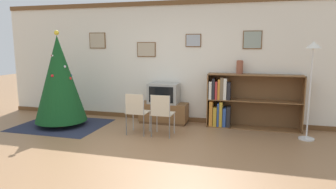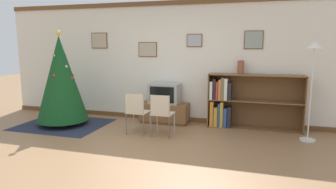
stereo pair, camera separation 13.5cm
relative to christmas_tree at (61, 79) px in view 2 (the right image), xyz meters
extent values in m
plane|color=#936B47|center=(2.16, -1.37, -1.02)|extent=(24.00, 24.00, 0.00)
cube|color=silver|center=(2.16, 1.11, 0.33)|extent=(8.47, 0.08, 2.70)
cube|color=brown|center=(2.16, 1.06, 1.63)|extent=(8.47, 0.03, 0.10)
cube|color=brown|center=(2.16, 1.06, -0.97)|extent=(8.47, 0.03, 0.10)
cube|color=brown|center=(0.36, 1.06, 0.82)|extent=(0.42, 0.02, 0.37)
cube|color=tan|center=(0.36, 1.05, 0.82)|extent=(0.38, 0.01, 0.34)
cube|color=brown|center=(1.60, 1.06, 0.61)|extent=(0.45, 0.02, 0.33)
cube|color=tan|center=(1.60, 1.05, 0.61)|extent=(0.41, 0.01, 0.30)
cube|color=brown|center=(2.69, 1.06, 0.82)|extent=(0.34, 0.02, 0.28)
cube|color=#9EA8B2|center=(2.69, 1.05, 0.82)|extent=(0.31, 0.01, 0.25)
cube|color=brown|center=(3.94, 1.06, 0.82)|extent=(0.39, 0.02, 0.38)
cube|color=gray|center=(3.94, 1.05, 0.82)|extent=(0.35, 0.01, 0.34)
cube|color=#23283D|center=(0.00, 0.00, -1.01)|extent=(1.84, 1.53, 0.01)
cylinder|color=maroon|center=(0.00, 0.00, -0.96)|extent=(0.36, 0.36, 0.10)
cone|color=#14471E|center=(0.00, 0.00, 0.01)|extent=(1.09, 1.09, 1.83)
sphere|color=yellow|center=(0.00, 0.00, 0.97)|extent=(0.10, 0.10, 0.10)
sphere|color=#1E4CB2|center=(0.16, 0.19, 0.06)|extent=(0.05, 0.05, 0.05)
sphere|color=red|center=(0.01, -0.24, 0.09)|extent=(0.06, 0.06, 0.06)
sphere|color=silver|center=(0.18, -0.05, 0.27)|extent=(0.06, 0.06, 0.06)
sphere|color=red|center=(-0.12, -0.03, 0.49)|extent=(0.05, 0.05, 0.05)
sphere|color=silver|center=(0.10, 0.20, 0.14)|extent=(0.04, 0.04, 0.04)
sphere|color=silver|center=(-0.04, -0.12, 0.50)|extent=(0.04, 0.04, 0.04)
sphere|color=red|center=(0.26, 0.01, 0.02)|extent=(0.06, 0.06, 0.06)
cube|color=brown|center=(2.08, 0.82, -0.99)|extent=(1.02, 0.43, 0.05)
cube|color=brown|center=(2.08, 0.82, -0.77)|extent=(1.06, 0.45, 0.40)
cube|color=#9E9E99|center=(2.08, 0.82, -0.35)|extent=(0.67, 0.43, 0.45)
cube|color=black|center=(2.08, 0.60, -0.35)|extent=(0.55, 0.01, 0.35)
cube|color=beige|center=(1.83, -0.12, -0.59)|extent=(0.40, 0.40, 0.02)
cube|color=beige|center=(1.83, -0.31, -0.39)|extent=(0.35, 0.02, 0.38)
cylinder|color=#B2B2B2|center=(1.65, 0.06, -0.81)|extent=(0.02, 0.02, 0.42)
cylinder|color=#B2B2B2|center=(2.01, 0.06, -0.81)|extent=(0.02, 0.02, 0.42)
cylinder|color=#B2B2B2|center=(1.65, -0.30, -0.81)|extent=(0.02, 0.02, 0.42)
cylinder|color=#B2B2B2|center=(2.01, -0.30, -0.81)|extent=(0.02, 0.02, 0.42)
cylinder|color=#B2B2B2|center=(1.65, -0.30, -0.61)|extent=(0.02, 0.02, 0.82)
cylinder|color=#B2B2B2|center=(2.01, -0.30, -0.61)|extent=(0.02, 0.02, 0.82)
cube|color=beige|center=(2.34, -0.12, -0.59)|extent=(0.40, 0.40, 0.02)
cube|color=beige|center=(2.34, -0.31, -0.39)|extent=(0.35, 0.02, 0.38)
cylinder|color=#B2B2B2|center=(2.16, 0.06, -0.81)|extent=(0.02, 0.02, 0.42)
cylinder|color=#B2B2B2|center=(2.52, 0.06, -0.81)|extent=(0.02, 0.02, 0.42)
cylinder|color=#B2B2B2|center=(2.16, -0.30, -0.81)|extent=(0.02, 0.02, 0.42)
cylinder|color=#B2B2B2|center=(2.52, -0.30, -0.81)|extent=(0.02, 0.02, 0.42)
cylinder|color=#B2B2B2|center=(2.16, -0.30, -0.61)|extent=(0.02, 0.02, 0.82)
cylinder|color=#B2B2B2|center=(2.52, -0.30, -0.61)|extent=(0.02, 0.02, 0.82)
cube|color=brown|center=(3.07, 0.87, -0.45)|extent=(0.02, 0.36, 1.14)
cube|color=brown|center=(4.96, 0.87, -0.45)|extent=(0.02, 0.36, 1.14)
cube|color=brown|center=(4.02, 0.87, 0.11)|extent=(1.91, 0.36, 0.02)
cube|color=brown|center=(4.02, 0.87, -1.01)|extent=(1.91, 0.36, 0.02)
cube|color=brown|center=(4.02, 0.87, -0.43)|extent=(1.87, 0.36, 0.02)
cube|color=brown|center=(4.02, 1.05, -0.45)|extent=(1.91, 0.01, 1.14)
cube|color=orange|center=(3.15, 0.82, -0.73)|extent=(0.07, 0.24, 0.54)
cube|color=gold|center=(3.24, 0.81, -0.80)|extent=(0.08, 0.22, 0.41)
cube|color=#2D4C93|center=(3.30, 0.84, -0.75)|extent=(0.04, 0.29, 0.50)
cube|color=gold|center=(3.36, 0.80, -0.73)|extent=(0.06, 0.21, 0.53)
cube|color=#2D4C93|center=(3.44, 0.83, -0.80)|extent=(0.07, 0.27, 0.41)
cube|color=#232328|center=(3.52, 0.82, -0.78)|extent=(0.07, 0.26, 0.43)
cube|color=silver|center=(3.13, 0.81, -0.23)|extent=(0.06, 0.22, 0.37)
cube|color=#232328|center=(3.20, 0.83, -0.20)|extent=(0.05, 0.26, 0.44)
cube|color=#B73333|center=(3.25, 0.85, -0.23)|extent=(0.05, 0.30, 0.38)
cube|color=orange|center=(3.31, 0.84, -0.20)|extent=(0.05, 0.29, 0.43)
cube|color=#756047|center=(3.37, 0.80, -0.18)|extent=(0.07, 0.21, 0.46)
cube|color=silver|center=(3.43, 0.81, -0.19)|extent=(0.06, 0.22, 0.45)
cube|color=#232328|center=(3.51, 0.81, -0.23)|extent=(0.07, 0.22, 0.37)
cylinder|color=brown|center=(3.71, 0.92, 0.26)|extent=(0.14, 0.14, 0.27)
torus|color=brown|center=(3.71, 0.92, 0.39)|extent=(0.12, 0.12, 0.02)
cylinder|color=silver|center=(4.99, 0.35, -1.01)|extent=(0.28, 0.28, 0.03)
cylinder|color=silver|center=(4.99, 0.35, -0.17)|extent=(0.03, 0.03, 1.65)
cone|color=white|center=(4.99, 0.35, 0.72)|extent=(0.28, 0.28, 0.12)
camera|label=1|loc=(3.92, -5.50, 0.72)|focal=32.00mm
camera|label=2|loc=(4.05, -5.46, 0.72)|focal=32.00mm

